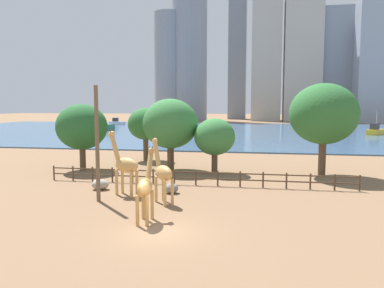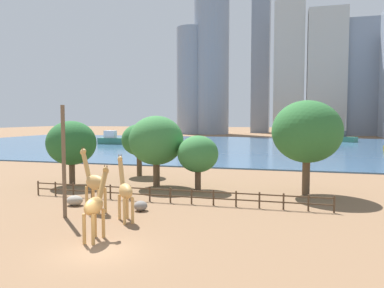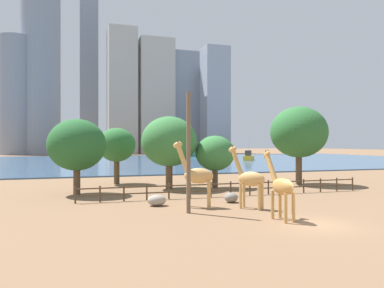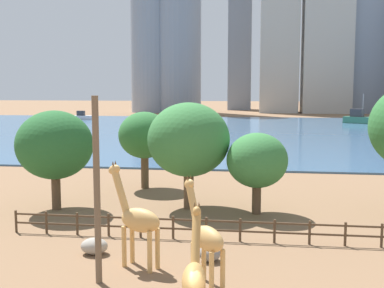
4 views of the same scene
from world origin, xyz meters
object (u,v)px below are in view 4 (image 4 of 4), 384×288
Objects in this scene: giraffe_young at (206,237)px; utility_pole at (97,191)px; giraffe_companion at (194,278)px; tree_center_broad at (55,145)px; boat_ferry at (83,117)px; tree_right_tall at (189,140)px; giraffe_tall at (137,219)px; boulder_near_fence at (94,246)px; boat_barge at (58,124)px; tree_right_small at (257,161)px; tree_left_small at (144,136)px; boulder_by_pole at (210,253)px; boat_tug at (360,118)px.

utility_pole reaches higher than giraffe_young.
giraffe_companion is 0.63× the size of tree_center_broad.
boat_ferry is (-37.26, 98.43, -3.06)m from utility_pole.
utility_pole reaches higher than tree_right_tall.
boulder_near_fence is (-2.62, 1.41, -1.89)m from giraffe_tall.
boat_barge is at bearing 22.67° from giraffe_companion.
tree_right_small reaches higher than boulder_near_fence.
boat_ferry is at bearing 101.57° from boat_barge.
boulder_by_pole is at bearing -66.65° from tree_left_small.
tree_left_small is (-1.14, 16.06, 4.01)m from boulder_near_fence.
giraffe_tall reaches higher than giraffe_companion.
giraffe_young reaches higher than boulder_near_fence.
giraffe_tall is 0.95× the size of boat_ferry.
tree_right_tall is at bearing -75.39° from boat_tug.
boulder_near_fence is at bearing -65.93° from boat_barge.
giraffe_tall reaches higher than giraffe_young.
boulder_by_pole is 0.20× the size of tree_right_small.
tree_right_tall is at bearing 81.23° from utility_pole.
tree_left_small reaches higher than boulder_by_pole.
boulder_by_pole is 0.13× the size of boat_barge.
giraffe_companion is at bearing -39.84° from utility_pole.
boat_barge is (-35.39, 67.67, -0.71)m from giraffe_young.
tree_center_broad is at bearing 120.72° from utility_pole.
boulder_near_fence is 16.60m from tree_left_small.
tree_right_tall is at bearing 9.72° from tree_center_broad.
tree_right_small is at bearing -93.46° from giraffe_tall.
boulder_near_fence is 5.90m from boulder_by_pole.
giraffe_companion is 0.58× the size of tree_right_tall.
utility_pole is 5.18m from boulder_near_fence.
tree_center_broad is (-8.20, 9.70, 2.18)m from giraffe_tall.
tree_right_tall is at bearing 169.80° from tree_right_small.
boat_tug is at bearing 70.92° from boulder_near_fence.
boat_barge reaches higher than boulder_near_fence.
tree_center_broad is 91.91m from boat_ferry.
giraffe_young is at bearing -69.63° from tree_left_small.
tree_right_tall is at bearing 103.68° from boulder_by_pole.
giraffe_tall is 0.77× the size of tree_left_small.
boat_barge is at bearing -122.82° from boat_tug.
boat_tug is 66.38m from boat_barge.
boulder_by_pole is at bearing -2.34° from giraffe_companion.
tree_center_broad is at bearing -170.28° from tree_right_tall.
utility_pole is at bearing -71.11° from boat_ferry.
tree_center_broad is 90.68m from boat_tug.
boulder_by_pole is 11.25m from tree_right_tall.
boulder_near_fence is at bearing -56.09° from tree_center_broad.
boat_tug reaches higher than tree_left_small.
boulder_near_fence is at bearing 35.99° from giraffe_companion.
giraffe_companion is at bearing -81.37° from tree_right_tall.
boat_ferry is at bearing 113.75° from tree_left_small.
giraffe_tall is 6.83m from giraffe_companion.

